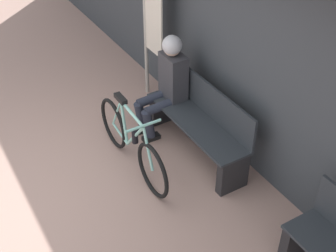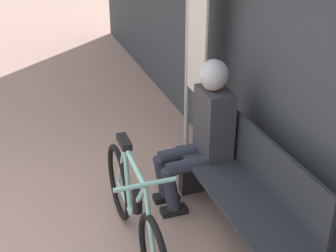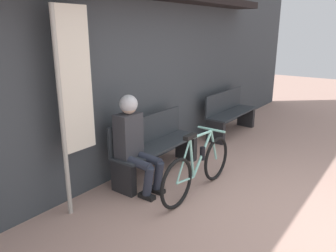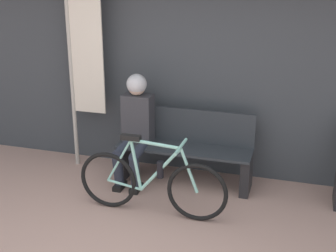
{
  "view_description": "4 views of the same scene",
  "coord_description": "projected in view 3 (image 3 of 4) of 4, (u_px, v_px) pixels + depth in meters",
  "views": [
    {
      "loc": [
        3.58,
        -0.47,
        3.58
      ],
      "look_at": [
        0.14,
        1.57,
        0.58
      ],
      "focal_mm": 50.0,
      "sensor_mm": 36.0,
      "label": 1
    },
    {
      "loc": [
        2.56,
        0.57,
        2.39
      ],
      "look_at": [
        -0.19,
        1.52,
        0.93
      ],
      "focal_mm": 50.0,
      "sensor_mm": 36.0,
      "label": 2
    },
    {
      "loc": [
        -3.39,
        -0.76,
        2.04
      ],
      "look_at": [
        -0.11,
        1.68,
        0.83
      ],
      "focal_mm": 35.0,
      "sensor_mm": 36.0,
      "label": 3
    },
    {
      "loc": [
        1.32,
        -2.79,
        2.47
      ],
      "look_at": [
        -0.03,
        1.7,
        0.8
      ],
      "focal_mm": 50.0,
      "sensor_mm": 36.0,
      "label": 4
    }
  ],
  "objects": [
    {
      "name": "banner_pole",
      "position": [
        72.0,
        92.0,
        3.51
      ],
      "size": [
        0.45,
        0.05,
        2.28
      ],
      "color": "#B7B2A8",
      "rests_on": "ground_plane"
    },
    {
      "name": "park_bench_near",
      "position": [
        155.0,
        148.0,
        4.73
      ],
      "size": [
        1.55,
        0.42,
        0.85
      ],
      "color": "#2D3338",
      "rests_on": "ground_plane"
    },
    {
      "name": "person_seated",
      "position": [
        134.0,
        137.0,
        4.14
      ],
      "size": [
        0.34,
        0.6,
        1.26
      ],
      "color": "#2D3342",
      "rests_on": "ground_plane"
    },
    {
      "name": "storefront_wall",
      "position": [
        129.0,
        57.0,
        4.54
      ],
      "size": [
        12.0,
        0.56,
        3.2
      ],
      "color": "#3D4247",
      "rests_on": "ground_plane"
    },
    {
      "name": "park_bench_far",
      "position": [
        230.0,
        115.0,
        6.57
      ],
      "size": [
        1.47,
        0.42,
        0.85
      ],
      "color": "#2D3338",
      "rests_on": "ground_plane"
    },
    {
      "name": "ground_plane",
      "position": [
        295.0,
        221.0,
        3.62
      ],
      "size": [
        24.0,
        24.0,
        0.0
      ],
      "primitive_type": "plane",
      "color": "tan"
    },
    {
      "name": "bicycle",
      "position": [
        198.0,
        167.0,
        4.17
      ],
      "size": [
        1.57,
        0.4,
        0.84
      ],
      "color": "black",
      "rests_on": "ground_plane"
    }
  ]
}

